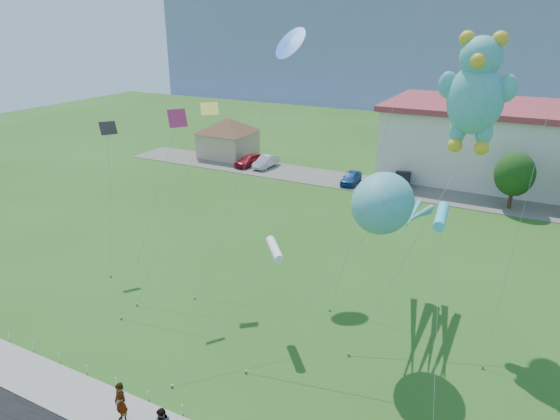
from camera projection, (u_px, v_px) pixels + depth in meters
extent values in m
plane|color=#2A5116|center=(217.00, 403.00, 23.22)|extent=(160.00, 160.00, 0.00)
cube|color=#59544C|center=(406.00, 190.00, 52.22)|extent=(70.00, 6.00, 0.06)
cube|color=gray|center=(501.00, 38.00, 118.21)|extent=(160.00, 50.00, 25.00)
cube|color=tan|center=(228.00, 144.00, 64.48)|extent=(6.00, 6.00, 3.20)
pyramid|color=brown|center=(228.00, 125.00, 63.58)|extent=(9.20, 9.20, 1.80)
cylinder|color=white|center=(9.00, 337.00, 27.65)|extent=(0.05, 0.05, 0.50)
cylinder|color=white|center=(33.00, 347.00, 26.79)|extent=(0.05, 0.05, 0.50)
cylinder|color=white|center=(59.00, 358.00, 25.93)|extent=(0.05, 0.05, 0.50)
cylinder|color=white|center=(87.00, 369.00, 25.07)|extent=(0.05, 0.05, 0.50)
cylinder|color=white|center=(116.00, 382.00, 24.21)|extent=(0.05, 0.05, 0.50)
cylinder|color=white|center=(148.00, 395.00, 23.35)|extent=(0.05, 0.05, 0.50)
cylinder|color=white|center=(183.00, 410.00, 22.48)|extent=(0.05, 0.05, 0.50)
cylinder|color=#3F2B19|center=(511.00, 198.00, 46.70)|extent=(0.36, 0.36, 2.20)
ellipsoid|color=#14380F|center=(515.00, 174.00, 45.88)|extent=(3.60, 3.60, 4.14)
imported|color=gray|center=(121.00, 403.00, 21.71)|extent=(0.79, 0.59, 1.97)
imported|color=maroon|center=(250.00, 160.00, 60.40)|extent=(2.62, 4.50, 1.44)
imported|color=#B5B3BA|center=(266.00, 162.00, 59.82)|extent=(1.65, 4.27, 1.39)
imported|color=navy|center=(351.00, 178.00, 53.88)|extent=(1.76, 3.98, 1.33)
imported|color=black|center=(403.00, 180.00, 52.70)|extent=(2.46, 4.83, 1.52)
ellipsoid|color=teal|center=(383.00, 203.00, 24.83)|extent=(3.05, 3.96, 3.05)
sphere|color=white|center=(365.00, 202.00, 23.95)|extent=(0.48, 0.48, 0.48)
sphere|color=white|center=(387.00, 206.00, 23.49)|extent=(0.48, 0.48, 0.48)
cylinder|color=slate|center=(246.00, 372.00, 25.15)|extent=(0.10, 0.10, 0.16)
cylinder|color=gray|center=(310.00, 299.00, 24.70)|extent=(4.84, 4.63, 7.22)
ellipsoid|color=teal|center=(475.00, 100.00, 26.39)|extent=(2.95, 2.50, 3.68)
sphere|color=teal|center=(481.00, 57.00, 25.62)|extent=(2.15, 2.15, 2.15)
sphere|color=gold|center=(467.00, 38.00, 25.64)|extent=(0.79, 0.79, 0.79)
sphere|color=gold|center=(500.00, 39.00, 24.96)|extent=(0.79, 0.79, 0.79)
sphere|color=gold|center=(478.00, 61.00, 24.91)|extent=(0.79, 0.79, 0.79)
ellipsoid|color=teal|center=(448.00, 85.00, 26.78)|extent=(1.02, 0.73, 1.43)
ellipsoid|color=teal|center=(507.00, 88.00, 25.51)|extent=(1.02, 0.73, 1.43)
ellipsoid|color=teal|center=(458.00, 130.00, 27.29)|extent=(0.91, 0.79, 1.47)
ellipsoid|color=teal|center=(484.00, 133.00, 26.70)|extent=(0.91, 0.79, 1.47)
sphere|color=gold|center=(455.00, 145.00, 27.39)|extent=(0.79, 0.79, 0.79)
sphere|color=gold|center=(481.00, 148.00, 26.80)|extent=(0.79, 0.79, 0.79)
cylinder|color=slate|center=(349.00, 355.00, 26.43)|extent=(0.10, 0.10, 0.16)
cylinder|color=gray|center=(410.00, 250.00, 26.88)|extent=(3.76, 7.37, 9.88)
cube|color=black|center=(108.00, 128.00, 34.65)|extent=(1.29, 1.29, 0.86)
cylinder|color=slate|center=(111.00, 276.00, 34.54)|extent=(0.10, 0.10, 0.16)
cylinder|color=gray|center=(110.00, 203.00, 34.62)|extent=(1.98, 3.28, 9.30)
cylinder|color=slate|center=(483.00, 367.00, 25.47)|extent=(0.10, 0.10, 0.16)
cylinder|color=gray|center=(536.00, 161.00, 24.24)|extent=(1.34, 6.51, 20.19)
cube|color=yellow|center=(210.00, 109.00, 31.22)|extent=(1.29, 1.29, 0.86)
cylinder|color=slate|center=(137.00, 305.00, 31.06)|extent=(0.10, 0.10, 0.16)
cylinder|color=gray|center=(173.00, 207.00, 31.16)|extent=(1.93, 6.13, 11.13)
cylinder|color=#34D6EB|center=(441.00, 216.00, 22.37)|extent=(0.50, 2.25, 0.87)
cylinder|color=gray|center=(437.00, 328.00, 21.62)|extent=(1.49, 4.75, 8.11)
cylinder|color=slate|center=(330.00, 310.00, 30.51)|extent=(0.10, 0.10, 0.16)
cylinder|color=gray|center=(382.00, 143.00, 29.78)|extent=(2.73, 8.04, 19.25)
cone|color=blue|center=(290.00, 42.00, 32.53)|extent=(1.80, 1.33, 1.33)
cylinder|color=slate|center=(195.00, 298.00, 31.84)|extent=(0.10, 0.10, 0.16)
cylinder|color=gray|center=(243.00, 170.00, 32.20)|extent=(2.44, 8.68, 14.98)
cylinder|color=white|center=(275.00, 249.00, 27.17)|extent=(0.50, 2.25, 0.87)
cylinder|color=slate|center=(172.00, 386.00, 24.17)|extent=(0.10, 0.10, 0.16)
cylinder|color=gray|center=(226.00, 315.00, 25.69)|extent=(2.07, 6.82, 4.66)
cube|color=#D62F60|center=(177.00, 118.00, 29.73)|extent=(1.29, 1.29, 0.86)
cylinder|color=slate|center=(121.00, 318.00, 29.67)|extent=(0.10, 0.10, 0.16)
cylinder|color=gray|center=(149.00, 219.00, 29.72)|extent=(1.00, 5.40, 10.85)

